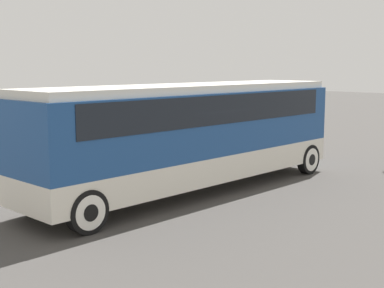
{
  "coord_description": "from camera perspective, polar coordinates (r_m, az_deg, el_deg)",
  "views": [
    {
      "loc": [
        -11.45,
        -10.88,
        3.78
      ],
      "look_at": [
        0.0,
        0.0,
        1.45
      ],
      "focal_mm": 50.0,
      "sensor_mm": 36.0,
      "label": 1
    }
  ],
  "objects": [
    {
      "name": "tour_bus",
      "position": [
        15.97,
        0.24,
        1.77
      ],
      "size": [
        11.21,
        2.55,
        3.23
      ],
      "color": "silver",
      "rests_on": "ground_plane"
    },
    {
      "name": "ground_plane",
      "position": [
        16.24,
        -0.0,
        -5.08
      ],
      "size": [
        120.0,
        120.0,
        0.0
      ],
      "primitive_type": "plane",
      "color": "#423F3D"
    },
    {
      "name": "parked_car_mid",
      "position": [
        21.77,
        -14.6,
        0.05
      ],
      "size": [
        4.41,
        1.93,
        1.48
      ],
      "color": "#BCBCC1",
      "rests_on": "ground_plane"
    }
  ]
}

